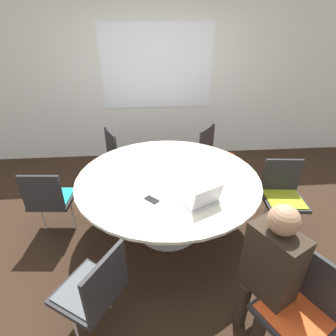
{
  "coord_description": "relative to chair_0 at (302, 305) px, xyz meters",
  "views": [
    {
      "loc": [
        -0.2,
        -2.41,
        2.17
      ],
      "look_at": [
        0.0,
        0.0,
        0.84
      ],
      "focal_mm": 28.0,
      "sensor_mm": 36.0,
      "label": 1
    }
  ],
  "objects": [
    {
      "name": "chair_0",
      "position": [
        0.0,
        0.0,
        0.0
      ],
      "size": [
        0.57,
        0.58,
        0.85
      ],
      "rotation": [
        0.0,
        0.0,
        8.33
      ],
      "color": "#262628",
      "rests_on": "ground_plane"
    },
    {
      "name": "person_0",
      "position": [
        -0.18,
        0.18,
        0.2
      ],
      "size": [
        0.36,
        0.42,
        1.2
      ],
      "rotation": [
        0.0,
        0.0,
        8.33
      ],
      "color": "#2D2319",
      "rests_on": "ground_plane"
    },
    {
      "name": "chair_4",
      "position": [
        -2.09,
        1.44,
        0.0
      ],
      "size": [
        0.48,
        0.46,
        0.85
      ],
      "rotation": [
        0.0,
        0.0,
        12.48
      ],
      "color": "#262628",
      "rests_on": "ground_plane"
    },
    {
      "name": "laptop",
      "position": [
        -0.52,
        0.86,
        0.28
      ],
      "size": [
        0.39,
        0.36,
        0.21
      ],
      "rotation": [
        0.0,
        0.0,
        3.62
      ],
      "color": "silver",
      "rests_on": "conference_table"
    },
    {
      "name": "chair_5",
      "position": [
        -1.41,
        0.25,
        0.0
      ],
      "size": [
        0.59,
        0.6,
        0.85
      ],
      "rotation": [
        0.0,
        0.0,
        13.58
      ],
      "color": "#262628",
      "rests_on": "ground_plane"
    },
    {
      "name": "chair_3",
      "position": [
        -1.4,
        2.53,
        0.0
      ],
      "size": [
        0.57,
        0.58,
        0.85
      ],
      "rotation": [
        0.0,
        0.0,
        11.43
      ],
      "color": "#262628",
      "rests_on": "ground_plane"
    },
    {
      "name": "chair_1",
      "position": [
        0.51,
        1.32,
        0.0
      ],
      "size": [
        0.48,
        0.46,
        0.85
      ],
      "rotation": [
        0.0,
        0.0,
        9.32
      ],
      "color": "#262628",
      "rests_on": "ground_plane"
    },
    {
      "name": "chair_2",
      "position": [
        -0.02,
        2.43,
        0.0
      ],
      "size": [
        0.6,
        0.61,
        0.85
      ],
      "rotation": [
        0.0,
        0.0,
        10.31
      ],
      "color": "#262628",
      "rests_on": "ground_plane"
    },
    {
      "name": "ground_plane",
      "position": [
        -0.79,
        1.39,
        -0.51
      ],
      "size": [
        16.0,
        16.0,
        0.0
      ],
      "primitive_type": "plane",
      "color": "black"
    },
    {
      "name": "conference_table",
      "position": [
        -0.79,
        1.39,
        0.12
      ],
      "size": [
        1.95,
        1.95,
        0.74
      ],
      "color": "#B7B7BC",
      "rests_on": "ground_plane"
    },
    {
      "name": "wall_back",
      "position": [
        -0.79,
        3.52,
        0.84
      ],
      "size": [
        8.0,
        0.07,
        2.7
      ],
      "color": "silver",
      "rests_on": "ground_plane"
    },
    {
      "name": "cell_phone",
      "position": [
        -0.98,
        0.97,
        0.23
      ],
      "size": [
        0.15,
        0.15,
        0.01
      ],
      "color": "black",
      "rests_on": "conference_table"
    }
  ]
}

